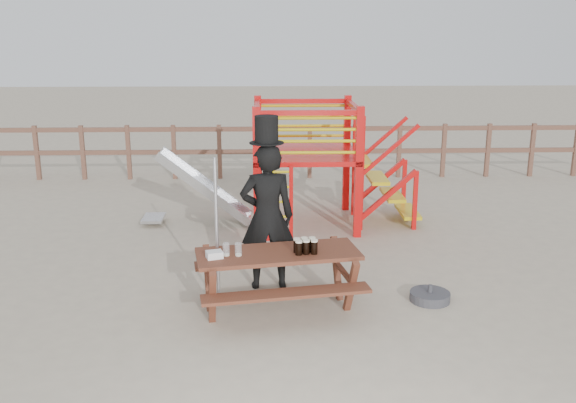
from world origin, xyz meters
The scene contains 10 objects.
ground centered at (0.00, 0.00, 0.00)m, with size 60.00×60.00×0.00m, color #B3A58B.
back_fence centered at (0.00, 7.00, 0.74)m, with size 15.09×0.09×1.20m.
playground_fort centered at (0.12, 3.58, 1.07)m, with size 4.71×1.84×2.10m.
picnic_table centered at (-0.32, 0.06, 0.46)m, with size 2.09×1.61×0.73m.
man_with_hat centered at (-0.44, 0.79, 1.00)m, with size 0.73×0.51×2.23m.
metal_pole centered at (-1.04, 0.25, 0.91)m, with size 0.04×0.04×1.82m, color #B2B2B7.
parasol_base centered at (1.56, 0.26, 0.06)m, with size 0.49×0.49×0.21m.
paper_bag centered at (-1.04, -0.12, 0.77)m, with size 0.18×0.14×0.08m, color white.
stout_pints centered at (0.00, 0.02, 0.82)m, with size 0.28×0.20×0.17m.
empty_glasses centered at (-0.84, -0.05, 0.80)m, with size 0.22×0.09×0.15m.
Camera 1 is at (-0.42, -7.00, 3.27)m, focal length 40.00 mm.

